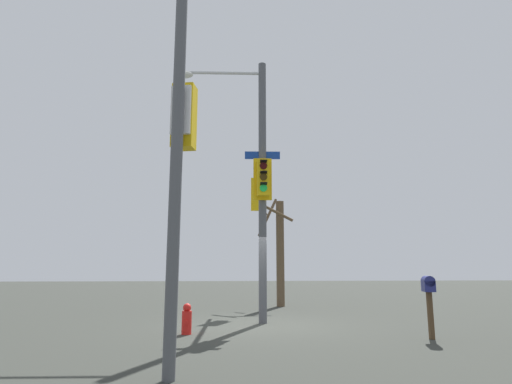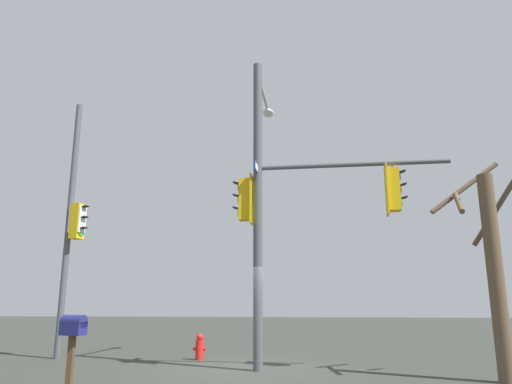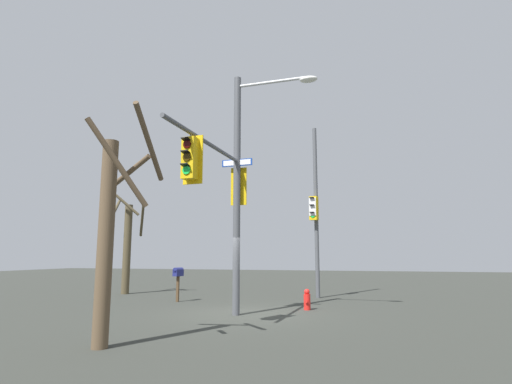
# 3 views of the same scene
# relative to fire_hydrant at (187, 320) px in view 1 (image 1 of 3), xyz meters

# --- Properties ---
(ground_plane) EXTENTS (80.00, 80.00, 0.00)m
(ground_plane) POSITION_rel_fire_hydrant_xyz_m (-1.52, 1.86, -0.34)
(ground_plane) COLOR #333530
(main_signal_pole_assembly) EXTENTS (5.57, 3.39, 8.14)m
(main_signal_pole_assembly) POSITION_rel_fire_hydrant_xyz_m (-2.60, 1.92, 4.17)
(main_signal_pole_assembly) COLOR #4C4F54
(main_signal_pole_assembly) RESTS_ON ground
(secondary_pole_assembly) EXTENTS (0.74, 0.41, 8.00)m
(secondary_pole_assembly) POSITION_rel_fire_hydrant_xyz_m (4.11, 0.16, 3.70)
(secondary_pole_assembly) COLOR #4C4F54
(secondary_pole_assembly) RESTS_ON ground
(fire_hydrant) EXTENTS (0.38, 0.24, 0.73)m
(fire_hydrant) POSITION_rel_fire_hydrant_xyz_m (0.00, 0.00, 0.00)
(fire_hydrant) COLOR red
(fire_hydrant) RESTS_ON ground
(mailbox) EXTENTS (0.49, 0.35, 1.41)m
(mailbox) POSITION_rel_fire_hydrant_xyz_m (1.12, 5.61, 0.76)
(mailbox) COLOR #4C3823
(mailbox) RESTS_ON ground
(bare_tree_behind_pole) EXTENTS (2.07, 1.59, 5.04)m
(bare_tree_behind_pole) POSITION_rel_fire_hydrant_xyz_m (-7.18, 3.20, 2.13)
(bare_tree_behind_pole) COLOR brown
(bare_tree_behind_pole) RESTS_ON ground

